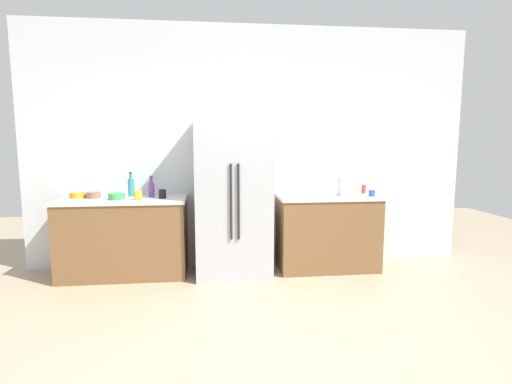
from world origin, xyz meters
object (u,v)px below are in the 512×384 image
object	(u,v)px
cup_c	(162,194)
cup_d	(372,193)
toaster	(349,186)
bottle_a	(131,187)
bowl_b	(94,195)
cup_b	(363,189)
bowl_c	(117,196)
cup_a	(138,195)
bottle_b	(151,189)
refrigerator	(233,197)
bowl_a	(78,195)

from	to	relation	value
cup_c	cup_d	world-z (taller)	cup_c
toaster	bottle_a	size ratio (longest dim) A/B	0.87
bowl_b	toaster	bearing A→B (deg)	-1.98
cup_c	cup_d	bearing A→B (deg)	-2.64
bottle_a	cup_b	xyz separation A→B (m)	(2.80, -0.04, -0.06)
toaster	bowl_c	xyz separation A→B (m)	(-2.68, -0.03, -0.07)
cup_a	bowl_b	distance (m)	0.57
cup_d	toaster	bearing A→B (deg)	153.93
toaster	cup_b	bearing A→B (deg)	34.56
cup_a	bottle_b	bearing A→B (deg)	65.57
bowl_b	bottle_a	bearing A→B (deg)	13.29
bottle_b	refrigerator	bearing A→B (deg)	-8.84
bottle_b	cup_c	xyz separation A→B (m)	(0.14, -0.14, -0.04)
refrigerator	bowl_c	bearing A→B (deg)	-178.92
cup_c	bowl_a	world-z (taller)	cup_c
cup_a	bowl_a	xyz separation A→B (m)	(-0.72, 0.25, -0.02)
cup_b	cup_c	xyz separation A→B (m)	(-2.42, -0.16, -0.00)
bottle_b	cup_b	size ratio (longest dim) A/B	2.37
toaster	bowl_a	world-z (taller)	toaster
toaster	bowl_a	bearing A→B (deg)	177.38
cup_b	toaster	bearing A→B (deg)	-145.44
cup_c	bowl_b	bearing A→B (deg)	172.21
cup_c	bottle_b	bearing A→B (deg)	135.01
bottle_b	bowl_a	distance (m)	0.83
cup_b	bowl_b	size ratio (longest dim) A/B	0.66
refrigerator	cup_d	world-z (taller)	refrigerator
cup_a	bowl_a	world-z (taller)	cup_a
bowl_a	toaster	bearing A→B (deg)	-2.62
cup_b	bowl_a	size ratio (longest dim) A/B	0.57
cup_a	bowl_b	xyz separation A→B (m)	(-0.53, 0.21, -0.02)
refrigerator	cup_a	size ratio (longest dim) A/B	17.27
cup_b	refrigerator	bearing A→B (deg)	-174.01
cup_d	bowl_c	xyz separation A→B (m)	(-2.92, 0.08, -0.00)
cup_c	toaster	bearing A→B (deg)	0.11
bottle_a	cup_c	size ratio (longest dim) A/B	2.83
bowl_a	bowl_c	xyz separation A→B (m)	(0.47, -0.18, 0.00)
cup_c	bowl_a	size ratio (longest dim) A/B	0.57
bottle_a	bowl_a	world-z (taller)	bottle_a
bowl_b	cup_b	bearing A→B (deg)	1.04
bottle_a	bottle_b	size ratio (longest dim) A/B	1.18
bowl_a	cup_d	bearing A→B (deg)	-4.39
toaster	bowl_b	distance (m)	2.97
bottle_a	cup_a	bearing A→B (deg)	-66.16
cup_a	cup_d	distance (m)	2.68
bottle_a	bowl_b	distance (m)	0.42
refrigerator	bowl_b	size ratio (longest dim) A/B	11.70
refrigerator	bowl_c	world-z (taller)	refrigerator
bowl_c	toaster	bearing A→B (deg)	0.72
bowl_a	bowl_b	xyz separation A→B (m)	(0.19, -0.04, 0.00)
cup_d	bowl_a	size ratio (longest dim) A/B	0.43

